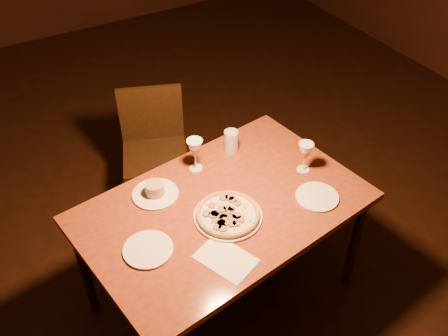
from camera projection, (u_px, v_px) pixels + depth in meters
floor at (197, 287)px, 2.78m from camera, size 7.00×7.00×0.00m
dining_table at (223, 214)px, 2.33m from camera, size 1.40×1.01×0.69m
chair_far at (154, 146)px, 3.02m from camera, size 0.49×0.49×0.79m
pizza_plate at (228, 214)px, 2.22m from camera, size 0.31×0.31×0.03m
ramekin_saucer at (155, 191)px, 2.33m from camera, size 0.22×0.22×0.07m
wine_glass_far at (195, 155)px, 2.43m from camera, size 0.08×0.08×0.17m
wine_glass_right at (305, 157)px, 2.43m from camera, size 0.07×0.07×0.16m
water_tumbler at (231, 141)px, 2.56m from camera, size 0.07×0.07×0.12m
side_plate_left at (148, 249)px, 2.09m from camera, size 0.21×0.21×0.01m
side_plate_near at (317, 197)px, 2.33m from camera, size 0.20×0.20×0.01m
menu_card at (226, 258)px, 2.05m from camera, size 0.24×0.28×0.00m
pendant_light at (223, 24)px, 1.72m from camera, size 0.12×0.12×0.12m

